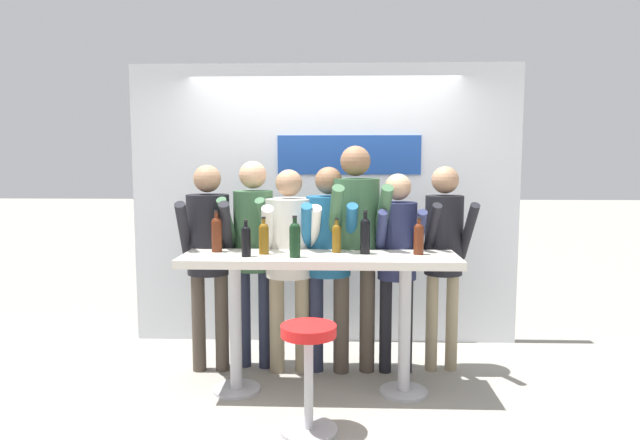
{
  "coord_description": "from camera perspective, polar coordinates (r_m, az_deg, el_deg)",
  "views": [
    {
      "loc": [
        0.15,
        -4.12,
        1.75
      ],
      "look_at": [
        0.0,
        0.08,
        1.29
      ],
      "focal_mm": 32.0,
      "sensor_mm": 36.0,
      "label": 1
    }
  ],
  "objects": [
    {
      "name": "wine_bottle_3",
      "position": [
        4.25,
        9.84,
        -1.71
      ],
      "size": [
        0.07,
        0.07,
        0.28
      ],
      "color": "#4C1E0F",
      "rests_on": "tasting_table"
    },
    {
      "name": "bar_stool",
      "position": [
        3.73,
        -1.15,
        -13.98
      ],
      "size": [
        0.37,
        0.37,
        0.7
      ],
      "color": "#B2B2B7",
      "rests_on": "ground_plane"
    },
    {
      "name": "person_center_right",
      "position": [
        4.58,
        3.54,
        -1.39
      ],
      "size": [
        0.52,
        0.63,
        1.85
      ],
      "rotation": [
        0.0,
        0.0,
        0.15
      ],
      "color": "#473D33",
      "rests_on": "ground_plane"
    },
    {
      "name": "person_center_left",
      "position": [
        4.61,
        -3.08,
        -2.89
      ],
      "size": [
        0.51,
        0.6,
        1.66
      ],
      "rotation": [
        0.0,
        0.0,
        0.16
      ],
      "color": "gray",
      "rests_on": "ground_plane"
    },
    {
      "name": "wine_bottle_6",
      "position": [
        4.28,
        1.66,
        -1.68
      ],
      "size": [
        0.07,
        0.07,
        0.26
      ],
      "color": "brown",
      "rests_on": "tasting_table"
    },
    {
      "name": "wine_bottle_0",
      "position": [
        4.38,
        -10.3,
        -1.26
      ],
      "size": [
        0.08,
        0.08,
        0.32
      ],
      "color": "#4C1E0F",
      "rests_on": "tasting_table"
    },
    {
      "name": "wine_bottle_5",
      "position": [
        4.23,
        -5.64,
        -1.68
      ],
      "size": [
        0.07,
        0.07,
        0.28
      ],
      "color": "brown",
      "rests_on": "tasting_table"
    },
    {
      "name": "ground_plane",
      "position": [
        4.48,
        -0.04,
        -16.8
      ],
      "size": [
        40.0,
        40.0,
        0.0
      ],
      "primitive_type": "plane",
      "color": "gray"
    },
    {
      "name": "wine_bottle_2",
      "position": [
        4.14,
        -7.41,
        -1.96
      ],
      "size": [
        0.07,
        0.07,
        0.27
      ],
      "color": "black",
      "rests_on": "tasting_table"
    },
    {
      "name": "tasting_table",
      "position": [
        4.22,
        -0.04,
        -6.07
      ],
      "size": [
        2.03,
        0.55,
        1.04
      ],
      "color": "silver",
      "rests_on": "ground_plane"
    },
    {
      "name": "person_right",
      "position": [
        4.62,
        7.73,
        -2.96
      ],
      "size": [
        0.38,
        0.5,
        1.63
      ],
      "rotation": [
        0.0,
        0.0,
        0.03
      ],
      "color": "black",
      "rests_on": "ground_plane"
    },
    {
      "name": "person_far_left",
      "position": [
        4.7,
        -11.1,
        -2.41
      ],
      "size": [
        0.44,
        0.55,
        1.7
      ],
      "rotation": [
        0.0,
        0.0,
        0.09
      ],
      "color": "#473D33",
      "rests_on": "ground_plane"
    },
    {
      "name": "person_left",
      "position": [
        4.72,
        -6.69,
        -1.96
      ],
      "size": [
        0.44,
        0.56,
        1.73
      ],
      "rotation": [
        0.0,
        0.0,
        -0.16
      ],
      "color": "#23283D",
      "rests_on": "ground_plane"
    },
    {
      "name": "wine_bottle_1",
      "position": [
        4.23,
        4.54,
        -1.41
      ],
      "size": [
        0.07,
        0.07,
        0.33
      ],
      "color": "black",
      "rests_on": "tasting_table"
    },
    {
      "name": "wine_bottle_4",
      "position": [
        4.07,
        -2.53,
        -1.81
      ],
      "size": [
        0.08,
        0.08,
        0.3
      ],
      "color": "black",
      "rests_on": "tasting_table"
    },
    {
      "name": "back_wall",
      "position": [
        5.4,
        0.48,
        1.56
      ],
      "size": [
        3.63,
        0.12,
        2.62
      ],
      "color": "silver",
      "rests_on": "ground_plane"
    },
    {
      "name": "person_center",
      "position": [
        4.6,
        0.86,
        -2.66
      ],
      "size": [
        0.45,
        0.55,
        1.68
      ],
      "rotation": [
        0.0,
        0.0,
        0.05
      ],
      "color": "#23283D",
      "rests_on": "ground_plane"
    },
    {
      "name": "person_far_right",
      "position": [
        4.73,
        12.3,
        -2.33
      ],
      "size": [
        0.4,
        0.53,
        1.69
      ],
      "rotation": [
        0.0,
        0.0,
        0.11
      ],
      "color": "gray",
      "rests_on": "ground_plane"
    }
  ]
}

